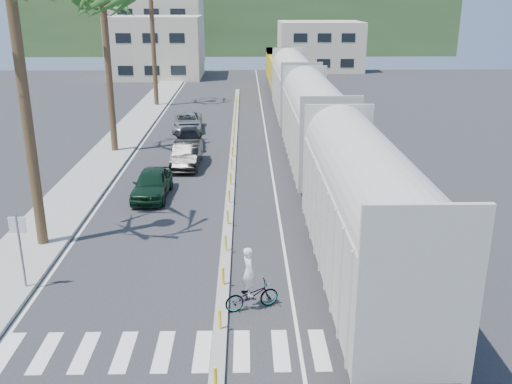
# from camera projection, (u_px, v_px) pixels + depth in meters

# --- Properties ---
(ground) EXTENTS (140.00, 140.00, 0.00)m
(ground) POSITION_uv_depth(u_px,v_px,m) (221.00, 316.00, 19.37)
(ground) COLOR #28282B
(ground) RESTS_ON ground
(sidewalk) EXTENTS (3.00, 90.00, 0.15)m
(sidewalk) POSITION_uv_depth(u_px,v_px,m) (121.00, 141.00, 42.85)
(sidewalk) COLOR gray
(sidewalk) RESTS_ON ground
(rails) EXTENTS (1.56, 100.00, 0.06)m
(rails) POSITION_uv_depth(u_px,v_px,m) (297.00, 132.00, 45.95)
(rails) COLOR black
(rails) RESTS_ON ground
(median) EXTENTS (0.45, 60.00, 0.85)m
(median) POSITION_uv_depth(u_px,v_px,m) (233.00, 158.00, 38.23)
(median) COLOR gray
(median) RESTS_ON ground
(crosswalk) EXTENTS (14.00, 2.20, 0.01)m
(crosswalk) POSITION_uv_depth(u_px,v_px,m) (219.00, 351.00, 17.48)
(crosswalk) COLOR silver
(crosswalk) RESTS_ON ground
(lane_markings) EXTENTS (9.42, 90.00, 0.01)m
(lane_markings) POSITION_uv_depth(u_px,v_px,m) (206.00, 141.00, 42.99)
(lane_markings) COLOR silver
(lane_markings) RESTS_ON ground
(freight_train) EXTENTS (3.00, 60.94, 5.85)m
(freight_train) POSITION_uv_depth(u_px,v_px,m) (305.00, 110.00, 39.48)
(freight_train) COLOR #BBB9AB
(freight_train) RESTS_ON ground
(street_sign) EXTENTS (0.60, 0.08, 3.00)m
(street_sign) POSITION_uv_depth(u_px,v_px,m) (20.00, 241.00, 20.50)
(street_sign) COLOR slate
(street_sign) RESTS_ON ground
(buildings) EXTENTS (38.00, 27.00, 10.00)m
(buildings) POSITION_uv_depth(u_px,v_px,m) (196.00, 39.00, 85.65)
(buildings) COLOR #BDB396
(buildings) RESTS_ON ground
(hillside) EXTENTS (80.00, 20.00, 12.00)m
(hillside) POSITION_uv_depth(u_px,v_px,m) (240.00, 21.00, 112.06)
(hillside) COLOR #385628
(hillside) RESTS_ON ground
(car_lead) EXTENTS (2.04, 4.62, 1.54)m
(car_lead) POSITION_uv_depth(u_px,v_px,m) (152.00, 184.00, 30.72)
(car_lead) COLOR black
(car_lead) RESTS_ON ground
(car_second) EXTENTS (1.82, 4.82, 1.57)m
(car_second) POSITION_uv_depth(u_px,v_px,m) (187.00, 155.00, 36.37)
(car_second) COLOR black
(car_second) RESTS_ON ground
(car_third) EXTENTS (2.58, 4.80, 1.30)m
(car_third) POSITION_uv_depth(u_px,v_px,m) (189.00, 138.00, 41.11)
(car_third) COLOR black
(car_third) RESTS_ON ground
(car_rear) EXTENTS (2.83, 5.25, 1.39)m
(car_rear) POSITION_uv_depth(u_px,v_px,m) (187.00, 122.00, 46.40)
(car_rear) COLOR #9D9FA2
(car_rear) RESTS_ON ground
(cyclist) EXTENTS (1.88, 2.35, 2.32)m
(cyclist) POSITION_uv_depth(u_px,v_px,m) (251.00, 290.00, 19.64)
(cyclist) COLOR #9EA0A5
(cyclist) RESTS_ON ground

